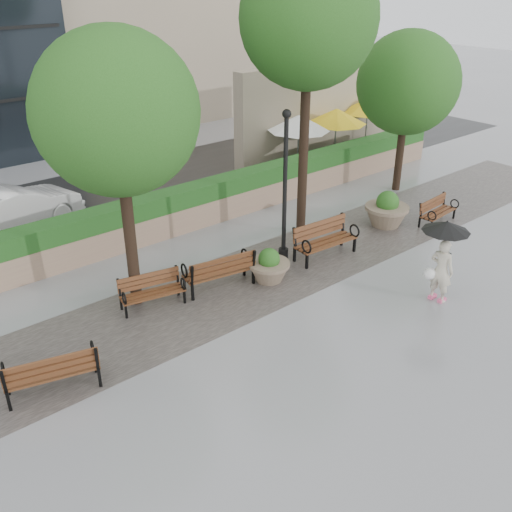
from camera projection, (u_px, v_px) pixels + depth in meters
ground at (351, 319)px, 13.59m from camera, size 100.00×100.00×0.00m
cobble_strip at (269, 272)px, 15.64m from camera, size 28.00×3.20×0.01m
hedge_wall at (186, 208)px, 18.08m from camera, size 24.00×0.80×1.35m
cafe_wall at (328, 108)px, 24.96m from camera, size 10.00×0.60×4.00m
cafe_hedge at (356, 155)px, 23.87m from camera, size 8.00×0.50×0.90m
asphalt_street at (127, 193)px, 21.11m from camera, size 40.00×7.00×0.00m
bench_0 at (53, 379)px, 11.14m from camera, size 1.89×1.15×0.95m
bench_1 at (153, 298)px, 13.96m from camera, size 1.65×0.93×0.84m
bench_2 at (219, 278)px, 14.77m from camera, size 1.93×1.05×0.99m
bench_3 at (325, 247)px, 16.37m from camera, size 1.98×0.90×1.03m
bench_4 at (437, 216)px, 18.56m from camera, size 1.58×0.74×0.82m
planter_left at (269, 268)px, 15.09m from camera, size 1.11×1.11×0.93m
planter_right at (387, 212)px, 18.29m from camera, size 1.40×1.40×1.17m
lamppost at (285, 197)px, 15.57m from camera, size 0.28×0.28×4.26m
tree_0 at (122, 117)px, 12.32m from camera, size 3.67×3.61×6.52m
tree_1 at (310, 25)px, 15.29m from camera, size 3.79×3.75×8.15m
tree_2 at (409, 85)px, 19.95m from camera, size 3.64×3.57×5.69m
patio_umb_white at (299, 123)px, 22.49m from camera, size 2.50×2.50×2.30m
patio_umb_yellow_a at (337, 116)px, 23.52m from camera, size 2.50×2.50×2.30m
patio_umb_yellow_b at (368, 105)px, 25.40m from camera, size 2.50×2.50×2.30m
car_right at (12, 210)px, 17.82m from camera, size 4.59×2.51×1.43m
pedestrian at (443, 254)px, 13.80m from camera, size 1.15×1.15×2.12m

